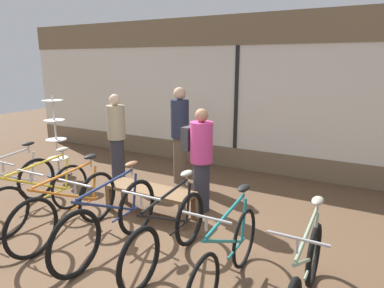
{
  "coord_description": "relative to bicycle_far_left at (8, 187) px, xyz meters",
  "views": [
    {
      "loc": [
        2.64,
        -3.21,
        2.28
      ],
      "look_at": [
        0.0,
        1.61,
        0.95
      ],
      "focal_mm": 32.0,
      "sensor_mm": 36.0,
      "label": 1
    }
  ],
  "objects": [
    {
      "name": "ground_plane",
      "position": [
        2.25,
        0.22,
        -0.39
      ],
      "size": [
        24.0,
        24.0,
        0.0
      ],
      "primitive_type": "plane",
      "color": "brown"
    },
    {
      "name": "shop_back_wall",
      "position": [
        2.25,
        3.79,
        1.25
      ],
      "size": [
        12.0,
        0.08,
        3.2
      ],
      "color": "#7A664C",
      "rests_on": "ground_plane"
    },
    {
      "name": "bicycle_far_left",
      "position": [
        0.0,
        0.0,
        0.0
      ],
      "size": [
        0.46,
        1.77,
        1.04
      ],
      "color": "black",
      "rests_on": "ground_plane"
    },
    {
      "name": "bicycle_left",
      "position": [
        0.77,
        0.01,
        0.01
      ],
      "size": [
        0.46,
        1.79,
        1.04
      ],
      "color": "black",
      "rests_on": "ground_plane"
    },
    {
      "name": "bicycle_center_left",
      "position": [
        1.47,
        -0.12,
        0.01
      ],
      "size": [
        0.46,
        1.82,
        1.05
      ],
      "color": "black",
      "rests_on": "ground_plane"
    },
    {
      "name": "bicycle_center",
      "position": [
        2.2,
        -0.14,
        0.02
      ],
      "size": [
        0.46,
        1.83,
        1.06
      ],
      "color": "black",
      "rests_on": "ground_plane"
    },
    {
      "name": "bicycle_center_right",
      "position": [
        2.95,
        -0.02,
        -0.01
      ],
      "size": [
        0.46,
        1.73,
        1.03
      ],
      "color": "black",
      "rests_on": "ground_plane"
    },
    {
      "name": "bicycle_right",
      "position": [
        3.72,
        -0.13,
        -0.0
      ],
      "size": [
        0.46,
        1.71,
        1.02
      ],
      "color": "black",
      "rests_on": "ground_plane"
    },
    {
      "name": "bicycle_far_right",
      "position": [
        4.47,
        -0.11,
        -0.02
      ],
      "size": [
        0.46,
        1.72,
        1.01
      ],
      "color": "black",
      "rests_on": "ground_plane"
    },
    {
      "name": "accessory_rack",
      "position": [
        -0.75,
        1.59,
        0.28
      ],
      "size": [
        0.48,
        0.48,
        1.63
      ],
      "color": "#333333",
      "rests_on": "ground_plane"
    },
    {
      "name": "display_bench",
      "position": [
        2.01,
        0.95,
        -0.04
      ],
      "size": [
        1.4,
        0.44,
        0.42
      ],
      "color": "brown",
      "rests_on": "ground_plane"
    },
    {
      "name": "customer_near_rack",
      "position": [
        0.51,
        1.97,
        0.49
      ],
      "size": [
        0.37,
        0.37,
        1.68
      ],
      "color": "#2D2D38",
      "rests_on": "ground_plane"
    },
    {
      "name": "customer_by_window",
      "position": [
        1.67,
        2.41,
        0.58
      ],
      "size": [
        0.41,
        0.41,
        1.82
      ],
      "color": "brown",
      "rests_on": "ground_plane"
    },
    {
      "name": "customer_mid_floor",
      "position": [
        2.59,
        1.47,
        0.47
      ],
      "size": [
        0.52,
        0.39,
        1.61
      ],
      "color": "#2D2D38",
      "rests_on": "ground_plane"
    }
  ]
}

